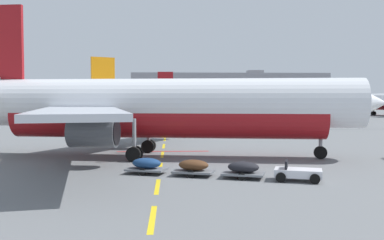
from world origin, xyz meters
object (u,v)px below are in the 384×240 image
object	(u,v)px
baggage_train	(219,168)
airliner_far_right	(379,101)
airliner_mid_left	(168,103)
airliner_far_center	(212,101)
airliner_foreground	(159,107)

from	to	relation	value
baggage_train	airliner_far_right	bearing A→B (deg)	59.54
airliner_mid_left	airliner_far_center	world-z (taller)	airliner_far_center
airliner_far_center	airliner_far_right	xyz separation A→B (m)	(44.95, -4.87, -0.14)
airliner_foreground	airliner_mid_left	world-z (taller)	airliner_foreground
airliner_mid_left	airliner_far_right	size ratio (longest dim) A/B	0.97
airliner_far_right	airliner_mid_left	bearing A→B (deg)	-148.88
airliner_foreground	airliner_mid_left	size ratio (longest dim) A/B	1.11
airliner_mid_left	baggage_train	world-z (taller)	airliner_mid_left
airliner_mid_left	airliner_far_center	xyz separation A→B (m)	(11.95, 39.22, 0.08)
airliner_foreground	baggage_train	xyz separation A→B (m)	(3.73, -9.13, -3.42)
airliner_far_center	airliner_far_right	world-z (taller)	airliner_far_center
airliner_foreground	airliner_mid_left	distance (m)	47.63
airliner_foreground	airliner_far_center	bearing A→B (deg)	81.90
airliner_far_center	airliner_far_right	distance (m)	45.21
airliner_foreground	airliner_far_center	xyz separation A→B (m)	(12.36, 86.86, -0.11)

